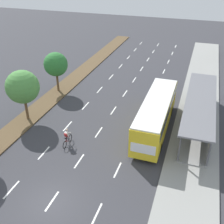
{
  "coord_description": "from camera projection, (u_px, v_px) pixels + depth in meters",
  "views": [
    {
      "loc": [
        8.57,
        -11.51,
        15.45
      ],
      "look_at": [
        0.62,
        11.87,
        1.2
      ],
      "focal_mm": 43.51,
      "sensor_mm": 36.0,
      "label": 1
    }
  ],
  "objects": [
    {
      "name": "cyclist",
      "position": [
        67.0,
        138.0,
        25.19
      ],
      "size": [
        0.46,
        1.82,
        1.71
      ],
      "color": "black",
      "rests_on": "ground"
    },
    {
      "name": "sidewalk_right",
      "position": [
        200.0,
        100.0,
        33.34
      ],
      "size": [
        4.5,
        52.0,
        0.15
      ],
      "primitive_type": "cube",
      "color": "gray",
      "rests_on": "ground"
    },
    {
      "name": "median_strip",
      "position": [
        71.0,
        82.0,
        38.24
      ],
      "size": [
        2.6,
        52.0,
        0.12
      ],
      "primitive_type": "cube",
      "color": "brown",
      "rests_on": "ground"
    },
    {
      "name": "lane_divider_right",
      "position": [
        152.0,
        97.0,
        34.09
      ],
      "size": [
        0.14,
        48.84,
        0.01
      ],
      "color": "white",
      "rests_on": "ground"
    },
    {
      "name": "median_tree_third",
      "position": [
        56.0,
        64.0,
        33.87
      ],
      "size": [
        3.0,
        3.0,
        5.08
      ],
      "color": "brown",
      "rests_on": "median_strip"
    },
    {
      "name": "lane_divider_center",
      "position": [
        125.0,
        93.0,
        35.06
      ],
      "size": [
        0.14,
        48.84,
        0.01
      ],
      "color": "white",
      "rests_on": "ground"
    },
    {
      "name": "bus",
      "position": [
        156.0,
        112.0,
        26.74
      ],
      "size": [
        2.54,
        11.29,
        3.37
      ],
      "color": "yellow",
      "rests_on": "ground"
    },
    {
      "name": "bus_shelter",
      "position": [
        202.0,
        110.0,
        27.52
      ],
      "size": [
        2.9,
        14.18,
        2.86
      ],
      "color": "gray",
      "rests_on": "sidewalk_right"
    },
    {
      "name": "ground_plane",
      "position": [
        51.0,
        203.0,
        19.55
      ],
      "size": [
        140.0,
        140.0,
        0.0
      ],
      "primitive_type": "plane",
      "color": "#38383D"
    },
    {
      "name": "median_tree_second",
      "position": [
        23.0,
        87.0,
        27.59
      ],
      "size": [
        3.44,
        3.44,
        5.49
      ],
      "color": "brown",
      "rests_on": "median_strip"
    },
    {
      "name": "lane_divider_left",
      "position": [
        100.0,
        90.0,
        36.04
      ],
      "size": [
        0.14,
        48.84,
        0.01
      ],
      "color": "white",
      "rests_on": "ground"
    }
  ]
}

